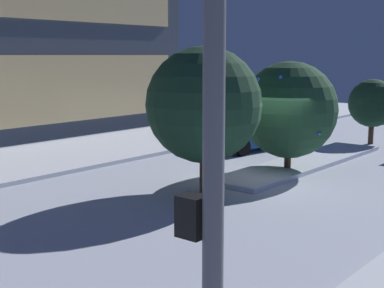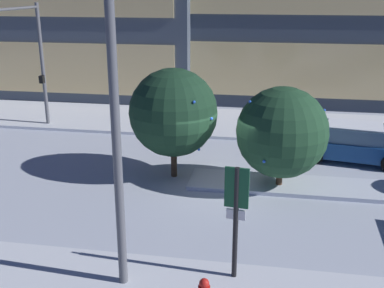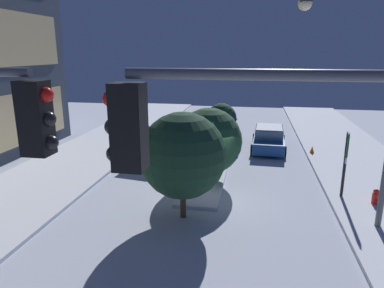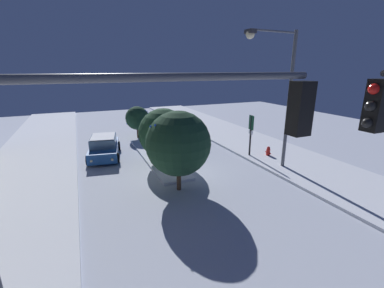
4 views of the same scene
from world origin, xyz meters
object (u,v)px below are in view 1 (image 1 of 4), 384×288
Objects in this scene: decorated_tree_left_of_median at (204,105)px; car_far at (251,131)px; traffic_light_corner_near_left at (39,10)px; decorated_tree_median at (289,110)px; decorated_tree_right_of_median at (373,103)px.

car_far is at bearing 23.37° from decorated_tree_left_of_median.
car_far is 0.75× the size of traffic_light_corner_near_left.
decorated_tree_median is at bearing 58.81° from car_far.
decorated_tree_right_of_median is at bearing -78.59° from traffic_light_corner_near_left.
decorated_tree_median is at bearing -179.25° from decorated_tree_right_of_median.
decorated_tree_right_of_median reaches higher than car_far.
decorated_tree_left_of_median is (-6.72, -2.90, 1.71)m from car_far.
traffic_light_corner_near_left is at bearing -168.59° from decorated_tree_right_of_median.
decorated_tree_left_of_median reaches higher than decorated_tree_right_of_median.
traffic_light_corner_near_left is 19.63m from decorated_tree_right_of_median.
decorated_tree_left_of_median is (8.07, 4.21, -1.78)m from traffic_light_corner_near_left.
traffic_light_corner_near_left is 12.65m from decorated_tree_median.
decorated_tree_left_of_median is 1.45× the size of decorated_tree_right_of_median.
traffic_light_corner_near_left is at bearing -162.44° from decorated_tree_median.
decorated_tree_right_of_median is (4.30, -3.26, 1.02)m from car_far.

